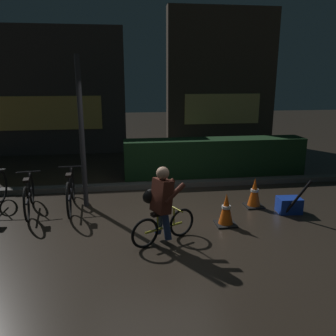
# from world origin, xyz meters

# --- Properties ---
(ground_plane) EXTENTS (40.00, 40.00, 0.00)m
(ground_plane) POSITION_xyz_m (0.00, 0.00, 0.00)
(ground_plane) COLOR #2D261E
(sidewalk_curb) EXTENTS (12.00, 0.24, 0.12)m
(sidewalk_curb) POSITION_xyz_m (0.00, 2.20, 0.06)
(sidewalk_curb) COLOR #56544F
(sidewalk_curb) RESTS_ON ground
(hedge_row) EXTENTS (4.80, 0.70, 0.98)m
(hedge_row) POSITION_xyz_m (1.80, 3.10, 0.49)
(hedge_row) COLOR #19381C
(hedge_row) RESTS_ON ground
(storefront_left) EXTENTS (5.27, 0.54, 4.15)m
(storefront_left) POSITION_xyz_m (-3.11, 6.50, 2.07)
(storefront_left) COLOR #383330
(storefront_left) RESTS_ON ground
(storefront_right) EXTENTS (4.06, 0.54, 4.97)m
(storefront_right) POSITION_xyz_m (3.10, 7.20, 2.47)
(storefront_right) COLOR #42382D
(storefront_right) RESTS_ON ground
(street_post) EXTENTS (0.10, 0.10, 2.97)m
(street_post) POSITION_xyz_m (-1.41, 1.20, 1.49)
(street_post) COLOR #2D2D33
(street_post) RESTS_ON ground
(parked_bike_left_mid) EXTENTS (0.46, 1.61, 0.75)m
(parked_bike_left_mid) POSITION_xyz_m (-2.47, 1.03, 0.34)
(parked_bike_left_mid) COLOR black
(parked_bike_left_mid) RESTS_ON ground
(parked_bike_center_left) EXTENTS (0.46, 1.74, 0.80)m
(parked_bike_center_left) POSITION_xyz_m (-1.69, 1.11, 0.36)
(parked_bike_center_left) COLOR black
(parked_bike_center_left) RESTS_ON ground
(traffic_cone_near) EXTENTS (0.36, 0.36, 0.59)m
(traffic_cone_near) POSITION_xyz_m (1.14, -0.10, 0.28)
(traffic_cone_near) COLOR black
(traffic_cone_near) RESTS_ON ground
(traffic_cone_far) EXTENTS (0.36, 0.36, 0.60)m
(traffic_cone_far) POSITION_xyz_m (1.98, 0.69, 0.29)
(traffic_cone_far) COLOR black
(traffic_cone_far) RESTS_ON ground
(blue_crate) EXTENTS (0.46, 0.35, 0.30)m
(blue_crate) POSITION_xyz_m (2.53, 0.30, 0.15)
(blue_crate) COLOR #193DB7
(blue_crate) RESTS_ON ground
(cyclist) EXTENTS (1.08, 0.59, 1.25)m
(cyclist) POSITION_xyz_m (-0.06, -0.59, 0.63)
(cyclist) COLOR black
(cyclist) RESTS_ON ground
(closed_umbrella) EXTENTS (0.38, 0.35, 0.76)m
(closed_umbrella) POSITION_xyz_m (2.55, 0.05, 0.38)
(closed_umbrella) COLOR black
(closed_umbrella) RESTS_ON ground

